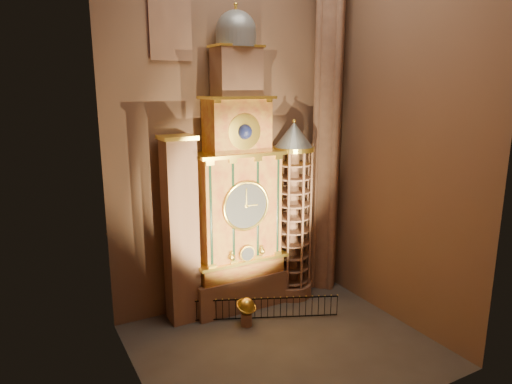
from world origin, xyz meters
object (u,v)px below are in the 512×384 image
portrait_tower (181,230)px  iron_railing (258,309)px  celestial_globe (246,309)px  stair_turret (292,213)px  astronomical_clock (238,195)px

portrait_tower → iron_railing: bearing=-30.2°
portrait_tower → celestial_globe: (2.71, -2.33, -4.20)m
stair_turret → celestial_globe: (-4.19, -2.05, -4.31)m
celestial_globe → portrait_tower: bearing=139.3°
astronomical_clock → stair_turret: astronomical_clock is taller
astronomical_clock → portrait_tower: bearing=179.7°
portrait_tower → stair_turret: (6.90, -0.28, 0.12)m
iron_railing → astronomical_clock: bearing=94.6°
stair_turret → celestial_globe: bearing=-154.0°
stair_turret → astronomical_clock: bearing=175.7°
astronomical_clock → celestial_globe: size_ratio=10.50×
stair_turret → celestial_globe: stair_turret is taller
celestial_globe → stair_turret: bearing=26.0°
iron_railing → celestial_globe: bearing=-163.4°
astronomical_clock → iron_railing: bearing=-85.4°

